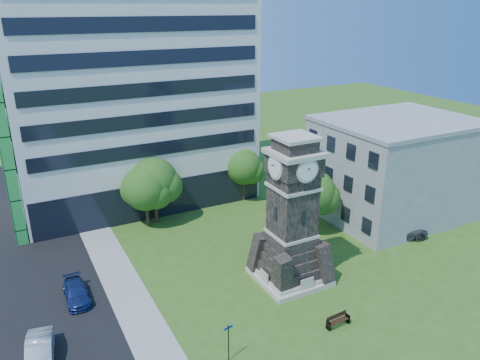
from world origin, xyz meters
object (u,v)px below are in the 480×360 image
car_east_lot (398,230)px  park_bench (338,320)px  clock_tower (292,221)px  car_street_mid (40,353)px  car_street_north (76,293)px  street_sign (228,339)px

car_east_lot → park_bench: bearing=135.9°
clock_tower → car_street_mid: clock_tower is taller
car_street_north → street_sign: (7.43, -11.29, 1.05)m
car_street_north → car_street_mid: bearing=-117.5°
park_bench → street_sign: size_ratio=0.68×
clock_tower → street_sign: bearing=-144.5°
car_street_mid → car_east_lot: 32.77m
car_street_mid → car_street_north: size_ratio=1.08×
car_east_lot → street_sign: size_ratio=2.15×
car_street_mid → car_street_north: bearing=70.0°
street_sign → car_street_north: bearing=111.8°
car_street_mid → car_east_lot: car_east_lot is taller
car_street_mid → car_east_lot: bearing=12.0°
car_street_mid → car_east_lot: size_ratio=0.80×
car_east_lot → car_street_north: bearing=98.5°
car_street_mid → street_sign: bearing=-18.3°
clock_tower → park_bench: clock_tower is taller
clock_tower → car_east_lot: clock_tower is taller
clock_tower → car_street_north: size_ratio=2.93×
park_bench → car_street_mid: bearing=159.3°
car_street_mid → car_street_north: car_street_mid is taller
clock_tower → car_street_north: 17.55m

